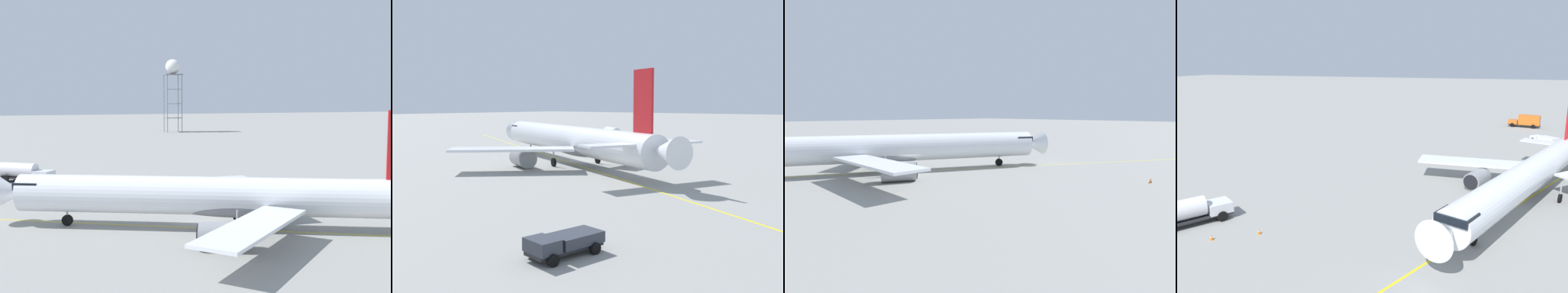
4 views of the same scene
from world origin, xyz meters
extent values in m
plane|color=gray|center=(0.00, 0.00, 0.00)|extent=(600.00, 600.00, 0.00)
cylinder|color=white|center=(-2.57, -0.42, 3.26)|extent=(18.17, 37.50, 3.65)
cone|color=white|center=(5.29, 18.75, 3.26)|extent=(4.35, 4.09, 3.47)
cube|color=black|center=(4.45, 16.71, 4.08)|extent=(3.78, 3.40, 0.70)
ellipsoid|color=gray|center=(-3.31, -2.23, 2.25)|extent=(8.37, 14.25, 2.01)
cube|color=white|center=(-12.25, -0.01, 2.62)|extent=(13.01, 13.17, 0.28)
cube|color=white|center=(4.62, -6.93, 2.62)|extent=(14.65, 4.20, 0.28)
cylinder|color=gray|center=(-9.27, 1.49, 1.21)|extent=(3.63, 4.50, 2.32)
cylinder|color=black|center=(-8.51, 3.34, 1.21)|extent=(1.88, 0.89, 1.97)
cylinder|color=gray|center=(3.55, -3.77, 1.21)|extent=(3.63, 4.50, 2.32)
cylinder|color=black|center=(4.31, -1.91, 1.21)|extent=(1.88, 0.89, 1.97)
cylinder|color=#9EA0A5|center=(3.06, 13.30, 1.58)|extent=(0.20, 0.20, 2.07)
cylinder|color=black|center=(3.06, 13.30, 0.55)|extent=(0.69, 1.13, 1.10)
cylinder|color=#9EA0A5|center=(-6.29, -1.00, 1.58)|extent=(0.20, 0.20, 2.07)
cylinder|color=black|center=(-6.29, -1.00, 0.55)|extent=(0.69, 1.13, 1.10)
cylinder|color=#9EA0A5|center=(-0.32, -3.45, 1.58)|extent=(0.20, 0.20, 2.07)
cylinder|color=black|center=(-0.32, -3.45, 0.55)|extent=(0.69, 1.13, 1.10)
cube|color=yellow|center=(-2.75, -1.23, 0.00)|extent=(56.97, 114.49, 0.01)
cone|color=orange|center=(23.48, 17.38, 0.28)|extent=(0.36, 0.36, 0.55)
cylinder|color=white|center=(23.48, 17.38, 0.30)|extent=(0.22, 0.22, 0.06)
camera|label=1|loc=(-49.89, 15.97, 12.88)|focal=48.91mm
camera|label=2|loc=(-47.82, -41.51, 8.02)|focal=41.90mm
camera|label=3|loc=(38.69, -22.66, 8.04)|focal=31.07mm
camera|label=4|loc=(2.21, 47.17, 16.99)|focal=34.97mm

